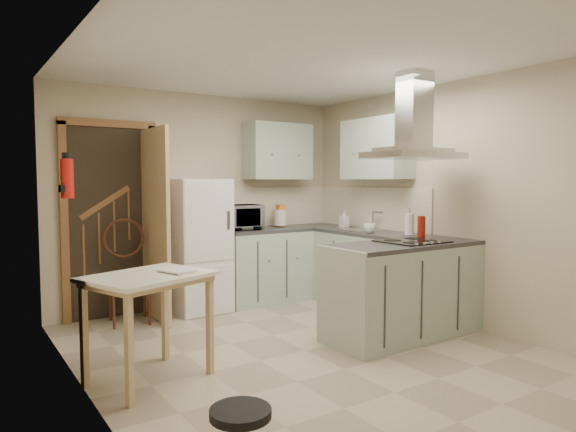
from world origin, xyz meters
TOP-DOWN VIEW (x-y plane):
  - floor at (0.00, 0.00)m, footprint 4.20×4.20m
  - ceiling at (0.00, 0.00)m, footprint 4.20×4.20m
  - back_wall at (0.00, 2.10)m, footprint 3.60×0.00m
  - left_wall at (-1.80, 0.00)m, footprint 0.00×4.20m
  - right_wall at (1.80, 0.00)m, footprint 0.00×4.20m
  - doorway at (-1.10, 2.07)m, footprint 1.10×0.12m
  - fridge at (-0.20, 1.80)m, footprint 0.60×0.60m
  - counter_back at (0.66, 1.80)m, footprint 1.08×0.60m
  - counter_right at (1.50, 1.12)m, footprint 0.60×1.95m
  - splashback at (0.96, 2.09)m, footprint 1.68×0.02m
  - wall_cabinet_back at (0.95, 1.93)m, footprint 0.85×0.35m
  - wall_cabinet_right at (1.62, 0.85)m, footprint 0.35×0.90m
  - peninsula at (1.02, -0.18)m, footprint 1.55×0.65m
  - hob at (1.12, -0.18)m, footprint 0.58×0.50m
  - extractor_hood at (1.12, -0.18)m, footprint 0.90×0.55m
  - sink at (1.50, 0.95)m, footprint 0.45×0.40m
  - fire_extinguisher at (-1.74, 0.90)m, footprint 0.10×0.10m
  - drop_leaf_table at (-1.35, 0.10)m, footprint 1.02×0.89m
  - bentwood_chair at (-1.01, 1.74)m, footprint 0.50×0.50m
  - microwave at (0.31, 1.81)m, footprint 0.57×0.41m
  - kettle at (0.93, 1.85)m, footprint 0.18×0.18m
  - cereal_box at (0.97, 1.89)m, footprint 0.13×0.20m
  - soap_bottle at (1.56, 1.35)m, footprint 0.10×0.10m
  - paper_towel at (1.54, 0.24)m, footprint 0.10×0.10m
  - cup at (1.34, 0.64)m, footprint 0.16×0.16m
  - red_bottle at (1.43, -0.02)m, footprint 0.08×0.08m
  - book at (-1.23, 0.03)m, footprint 0.25×0.30m

SIDE VIEW (x-z plane):
  - floor at x=0.00m, z-range 0.00..0.00m
  - drop_leaf_table at x=-1.35m, z-range 0.00..0.80m
  - counter_back at x=0.66m, z-range 0.00..0.90m
  - counter_right at x=1.50m, z-range 0.00..0.90m
  - peninsula at x=1.02m, z-range 0.00..0.90m
  - bentwood_chair at x=-1.01m, z-range 0.00..0.98m
  - fridge at x=-0.20m, z-range 0.00..1.50m
  - book at x=-1.23m, z-range 0.80..0.91m
  - sink at x=1.50m, z-range 0.90..0.91m
  - hob at x=1.12m, z-range 0.90..0.91m
  - cup at x=1.34m, z-range 0.90..1.01m
  - soap_bottle at x=1.56m, z-range 0.90..1.11m
  - red_bottle at x=1.43m, z-range 0.90..1.13m
  - kettle at x=0.93m, z-range 0.90..1.13m
  - paper_towel at x=1.54m, z-range 0.90..1.14m
  - cereal_box at x=0.97m, z-range 0.90..1.18m
  - microwave at x=0.31m, z-range 0.90..1.20m
  - doorway at x=-1.10m, z-range 0.00..2.10m
  - splashback at x=0.96m, z-range 0.90..1.40m
  - back_wall at x=0.00m, z-range -0.55..3.05m
  - left_wall at x=-1.80m, z-range -0.85..3.35m
  - right_wall at x=1.80m, z-range -0.85..3.35m
  - fire_extinguisher at x=-1.74m, z-range 1.34..1.66m
  - extractor_hood at x=1.12m, z-range 1.67..1.77m
  - wall_cabinet_back at x=0.95m, z-range 1.50..2.20m
  - wall_cabinet_right at x=1.62m, z-range 1.50..2.20m
  - ceiling at x=0.00m, z-range 2.50..2.50m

